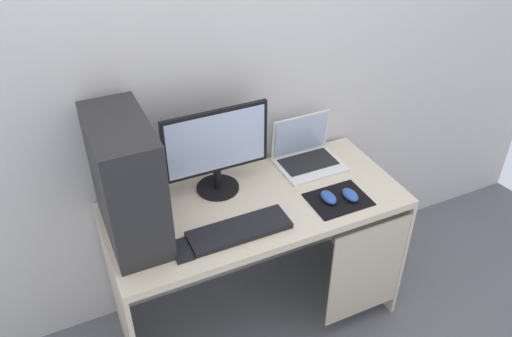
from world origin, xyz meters
TOP-DOWN VIEW (x-y plane):
  - ground_plane at (0.00, 0.00)m, footprint 8.00×8.00m
  - wall_back at (0.00, 0.33)m, footprint 4.00×0.05m
  - desk at (0.02, -0.01)m, footprint 1.30×0.58m
  - pc_tower at (-0.52, 0.03)m, footprint 0.21×0.44m
  - monitor at (-0.11, 0.15)m, footprint 0.47×0.19m
  - laptop at (0.35, 0.18)m, footprint 0.30×0.24m
  - keyboard at (-0.14, -0.15)m, footprint 0.42×0.14m
  - mousepad at (0.33, -0.14)m, footprint 0.26×0.20m
  - mouse_left at (0.29, -0.13)m, footprint 0.06×0.10m
  - mouse_right at (0.38, -0.15)m, footprint 0.06×0.10m
  - cell_phone at (-0.39, -0.15)m, footprint 0.07×0.13m

SIDE VIEW (x-z plane):
  - ground_plane at x=0.00m, z-range 0.00..0.00m
  - desk at x=0.02m, z-range 0.21..0.94m
  - mousepad at x=0.33m, z-range 0.73..0.74m
  - cell_phone at x=-0.39m, z-range 0.73..0.74m
  - keyboard at x=-0.14m, z-range 0.73..0.76m
  - mouse_left at x=0.29m, z-range 0.74..0.77m
  - mouse_right at x=0.38m, z-range 0.74..0.77m
  - laptop at x=0.35m, z-range 0.66..0.89m
  - monitor at x=-0.11m, z-range 0.75..1.15m
  - pc_tower at x=-0.52m, z-range 0.73..1.24m
  - wall_back at x=0.00m, z-range 0.00..2.60m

